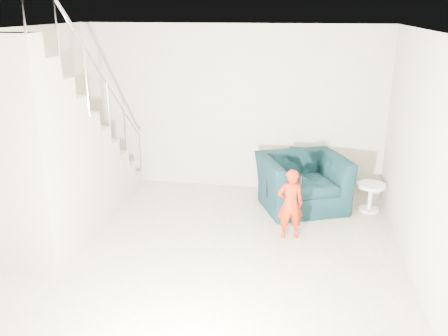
{
  "coord_description": "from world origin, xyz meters",
  "views": [
    {
      "loc": [
        1.16,
        -4.85,
        2.95
      ],
      "look_at": [
        0.15,
        1.2,
        0.85
      ],
      "focal_mm": 38.0,
      "sensor_mm": 36.0,
      "label": 1
    }
  ],
  "objects_px": {
    "side_table": "(371,193)",
    "staircase": "(54,168)",
    "armchair": "(302,182)",
    "toddler": "(290,204)"
  },
  "relations": [
    {
      "from": "toddler",
      "to": "staircase",
      "type": "height_order",
      "value": "staircase"
    },
    {
      "from": "side_table",
      "to": "toddler",
      "type": "bearing_deg",
      "value": -137.14
    },
    {
      "from": "armchair",
      "to": "staircase",
      "type": "relative_size",
      "value": 0.34
    },
    {
      "from": "side_table",
      "to": "staircase",
      "type": "xyz_separation_m",
      "value": [
        -4.25,
        -1.5,
        0.66
      ]
    },
    {
      "from": "armchair",
      "to": "staircase",
      "type": "height_order",
      "value": "staircase"
    },
    {
      "from": "toddler",
      "to": "staircase",
      "type": "bearing_deg",
      "value": -5.41
    },
    {
      "from": "armchair",
      "to": "toddler",
      "type": "height_order",
      "value": "toddler"
    },
    {
      "from": "toddler",
      "to": "side_table",
      "type": "distance_m",
      "value": 1.61
    },
    {
      "from": "staircase",
      "to": "armchair",
      "type": "bearing_deg",
      "value": 24.61
    },
    {
      "from": "toddler",
      "to": "staircase",
      "type": "xyz_separation_m",
      "value": [
        -3.07,
        -0.41,
        0.46
      ]
    }
  ]
}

